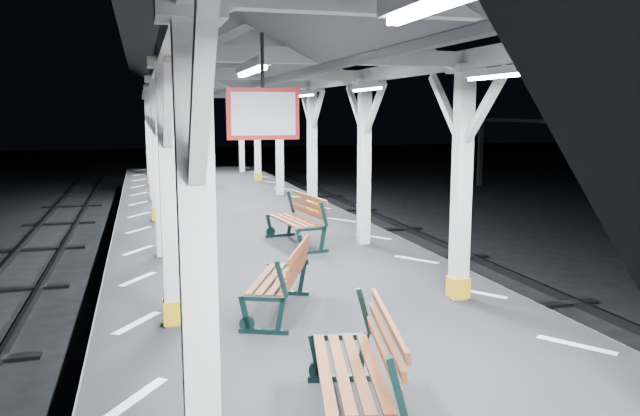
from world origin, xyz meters
name	(u,v)px	position (x,y,z in m)	size (l,w,h in m)	color
platform	(378,414)	(0.00, 0.00, 0.50)	(6.00, 50.00, 1.00)	black
hazard_stripes_left	(136,398)	(-2.45, 0.00, 1.00)	(1.00, 48.00, 0.01)	silver
hazard_stripes_right	(576,345)	(2.45, 0.00, 1.00)	(1.00, 48.00, 0.01)	silver
canopy	(385,20)	(0.00, -0.02, 4.56)	(5.40, 49.00, 4.65)	silver
bench_near	(362,367)	(-0.57, -1.05, 1.52)	(1.04, 1.91, 0.98)	black
bench_mid	(284,277)	(-0.55, 2.09, 1.50)	(1.25, 1.82, 0.93)	black
bench_far	(300,218)	(0.73, 6.30, 1.54)	(0.92, 1.92, 1.00)	black
bench_extra	(203,174)	(-0.22, 16.60, 1.49)	(0.74, 1.73, 0.92)	black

